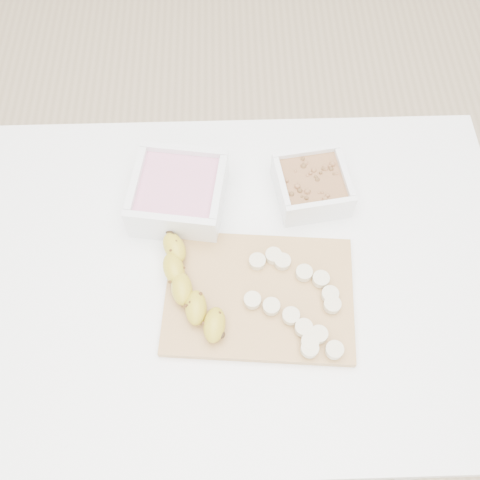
{
  "coord_description": "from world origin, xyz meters",
  "views": [
    {
      "loc": [
        -0.01,
        -0.41,
        1.63
      ],
      "look_at": [
        0.0,
        0.03,
        0.81
      ],
      "focal_mm": 40.0,
      "sensor_mm": 36.0,
      "label": 1
    }
  ],
  "objects_px": {
    "table": "(240,291)",
    "banana": "(191,289)",
    "bowl_granola": "(312,185)",
    "cutting_board": "(259,295)",
    "bowl_yogurt": "(179,193)"
  },
  "relations": [
    {
      "from": "table",
      "to": "banana",
      "type": "height_order",
      "value": "banana"
    },
    {
      "from": "bowl_granola",
      "to": "table",
      "type": "bearing_deg",
      "value": -131.3
    },
    {
      "from": "cutting_board",
      "to": "banana",
      "type": "relative_size",
      "value": 1.53
    },
    {
      "from": "bowl_granola",
      "to": "banana",
      "type": "bearing_deg",
      "value": -137.4
    },
    {
      "from": "banana",
      "to": "table",
      "type": "bearing_deg",
      "value": 15.13
    },
    {
      "from": "bowl_yogurt",
      "to": "cutting_board",
      "type": "distance_m",
      "value": 0.25
    },
    {
      "from": "table",
      "to": "bowl_granola",
      "type": "distance_m",
      "value": 0.25
    },
    {
      "from": "table",
      "to": "bowl_granola",
      "type": "xyz_separation_m",
      "value": [
        0.14,
        0.16,
        0.13
      ]
    },
    {
      "from": "bowl_yogurt",
      "to": "cutting_board",
      "type": "xyz_separation_m",
      "value": [
        0.14,
        -0.2,
        -0.03
      ]
    },
    {
      "from": "table",
      "to": "banana",
      "type": "relative_size",
      "value": 4.7
    },
    {
      "from": "bowl_yogurt",
      "to": "cutting_board",
      "type": "relative_size",
      "value": 0.58
    },
    {
      "from": "table",
      "to": "bowl_granola",
      "type": "bearing_deg",
      "value": 48.7
    },
    {
      "from": "bowl_yogurt",
      "to": "banana",
      "type": "relative_size",
      "value": 0.89
    },
    {
      "from": "cutting_board",
      "to": "bowl_granola",
      "type": "bearing_deg",
      "value": 62.78
    },
    {
      "from": "table",
      "to": "bowl_yogurt",
      "type": "bearing_deg",
      "value": 127.73
    }
  ]
}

